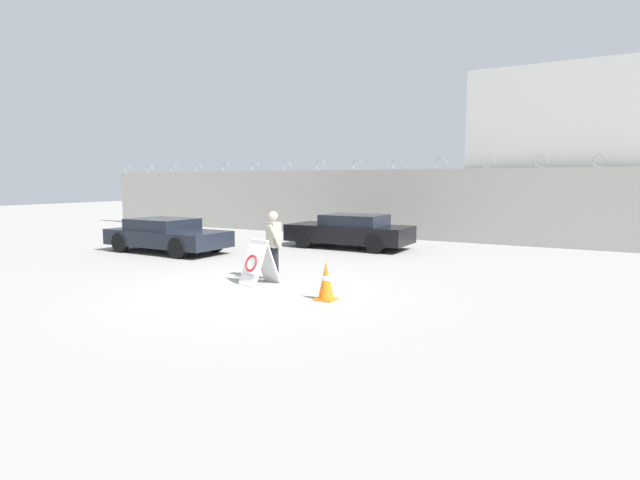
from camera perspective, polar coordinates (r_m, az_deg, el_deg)
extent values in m
plane|color=gray|center=(11.31, -7.57, -5.65)|extent=(90.00, 90.00, 0.00)
cube|color=#ADA8A0|center=(21.05, 11.10, 3.99)|extent=(36.00, 0.30, 2.90)
torus|color=gray|center=(31.44, -21.16, 7.59)|extent=(0.47, 0.03, 0.47)
torus|color=gray|center=(30.03, -18.90, 7.74)|extent=(0.47, 0.03, 0.47)
torus|color=gray|center=(28.67, -16.42, 7.89)|extent=(0.47, 0.03, 0.47)
torus|color=gray|center=(27.37, -13.70, 8.04)|extent=(0.47, 0.03, 0.47)
torus|color=gray|center=(26.14, -10.72, 8.18)|extent=(0.47, 0.03, 0.47)
torus|color=gray|center=(24.98, -7.44, 8.31)|extent=(0.47, 0.03, 0.47)
torus|color=gray|center=(23.91, -3.86, 8.43)|extent=(0.47, 0.03, 0.47)
torus|color=gray|center=(22.94, 0.04, 8.51)|extent=(0.47, 0.03, 0.47)
torus|color=gray|center=(22.08, 4.27, 8.56)|extent=(0.47, 0.03, 0.47)
torus|color=gray|center=(21.35, 8.82, 8.57)|extent=(0.47, 0.03, 0.47)
torus|color=gray|center=(20.76, 13.65, 8.51)|extent=(0.47, 0.03, 0.47)
torus|color=gray|center=(20.32, 18.73, 8.39)|extent=(0.47, 0.03, 0.47)
torus|color=gray|center=(20.05, 23.98, 8.19)|extent=(0.47, 0.03, 0.47)
torus|color=gray|center=(19.94, 29.33, 7.93)|extent=(0.47, 0.03, 0.47)
cube|color=silver|center=(23.35, 25.77, 8.45)|extent=(6.63, 5.27, 6.76)
cube|color=white|center=(11.71, -7.66, -2.71)|extent=(0.69, 0.57, 1.02)
cube|color=white|center=(11.95, -6.18, -2.50)|extent=(0.69, 0.57, 1.02)
cube|color=white|center=(11.75, -6.95, -0.07)|extent=(0.63, 0.22, 0.05)
cube|color=white|center=(11.68, -7.82, -2.63)|extent=(0.54, 0.33, 0.48)
torus|color=red|center=(11.68, -7.87, -2.64)|extent=(0.44, 0.29, 0.40)
cylinder|color=black|center=(12.42, -5.48, -2.61)|extent=(0.15, 0.15, 0.81)
cylinder|color=black|center=(12.26, -5.10, -2.73)|extent=(0.15, 0.15, 0.81)
cube|color=gray|center=(12.24, -5.33, 0.63)|extent=(0.47, 0.39, 0.62)
sphere|color=#DBB293|center=(12.20, -5.35, 2.78)|extent=(0.22, 0.22, 0.22)
cylinder|color=gray|center=(12.47, -5.86, 0.79)|extent=(0.09, 0.09, 0.59)
cylinder|color=gray|center=(11.97, -5.20, 0.43)|extent=(0.24, 0.33, 0.57)
cube|color=orange|center=(10.28, 0.69, -6.76)|extent=(0.38, 0.38, 0.03)
cone|color=orange|center=(10.19, 0.69, -4.59)|extent=(0.33, 0.33, 0.76)
cylinder|color=white|center=(10.19, 0.69, -4.38)|extent=(0.16, 0.16, 0.11)
cylinder|color=black|center=(17.42, -11.91, -0.26)|extent=(0.68, 0.21, 0.68)
cylinder|color=black|center=(16.21, -15.97, -0.88)|extent=(0.68, 0.21, 0.68)
cylinder|color=black|center=(19.34, -17.87, 0.25)|extent=(0.68, 0.21, 0.68)
cylinder|color=black|center=(18.27, -21.86, -0.28)|extent=(0.68, 0.21, 0.68)
cube|color=black|center=(17.75, -17.02, 0.26)|extent=(4.41, 1.88, 0.53)
cube|color=black|center=(17.87, -17.55, 1.75)|extent=(2.13, 1.66, 0.38)
cylinder|color=black|center=(18.05, -1.86, 0.10)|extent=(0.66, 0.20, 0.66)
cylinder|color=black|center=(19.53, 0.75, 0.61)|extent=(0.66, 0.20, 0.66)
cylinder|color=black|center=(16.79, 6.28, -0.44)|extent=(0.66, 0.20, 0.66)
cylinder|color=black|center=(18.37, 8.38, 0.15)|extent=(0.66, 0.20, 0.66)
cube|color=black|center=(18.11, 3.31, 0.77)|extent=(4.49, 1.85, 0.61)
cube|color=black|center=(17.97, 3.96, 2.30)|extent=(2.16, 1.66, 0.39)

